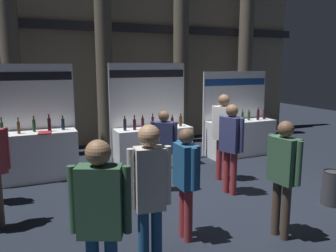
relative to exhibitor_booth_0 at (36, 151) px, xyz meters
name	(u,v)px	position (x,y,z in m)	size (l,w,h in m)	color
ground_plane	(222,193)	(3.23, -2.29, -0.63)	(24.00, 24.00, 0.00)	black
hall_colonnade	(137,41)	(3.23, 2.73, 2.54)	(11.69, 1.21, 6.41)	gray
exhibitor_booth_0	(36,151)	(0.00, 0.00, 0.00)	(1.78, 0.73, 2.46)	white
exhibitor_booth_1	(153,142)	(2.65, -0.06, -0.03)	(1.94, 0.66, 2.48)	white
exhibitor_booth_2	(240,134)	(5.21, -0.03, -0.06)	(1.99, 0.66, 2.26)	white
trash_bin	(332,188)	(4.69, -3.54, -0.32)	(0.36, 0.36, 0.62)	#38383D
visitor_2	(231,141)	(3.34, -2.37, 0.41)	(0.35, 0.53, 1.73)	maroon
visitor_4	(283,169)	(3.06, -4.08, 0.38)	(0.27, 0.59, 1.69)	#47382D
visitor_5	(100,215)	(0.36, -4.66, 0.44)	(0.54, 0.37, 1.79)	navy
visitor_6	(150,191)	(0.98, -4.31, 0.45)	(0.49, 0.25, 1.83)	navy
visitor_7	(186,175)	(1.78, -3.59, 0.32)	(0.24, 0.55, 1.60)	maroon
visitor_8	(164,145)	(2.24, -1.74, 0.30)	(0.46, 0.38, 1.59)	maroon
visitor_9	(223,129)	(3.62, -1.65, 0.48)	(0.40, 0.43, 1.84)	maroon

